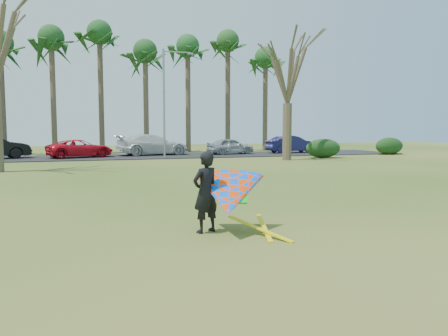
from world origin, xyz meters
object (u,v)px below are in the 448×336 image
object	(u,v)px
streetlight	(166,98)
car_3	(153,145)
car_2	(80,148)
bare_tree_right	(288,66)
car_4	(230,146)
car_5	(292,144)
kite_flyer	(226,194)

from	to	relation	value
streetlight	car_3	world-z (taller)	streetlight
car_2	car_3	size ratio (longest dim) A/B	0.82
bare_tree_right	car_2	bearing A→B (deg)	154.30
streetlight	car_4	size ratio (longest dim) A/B	1.99
car_5	kite_flyer	distance (m)	30.61
car_2	car_3	world-z (taller)	car_3
car_4	car_2	bearing A→B (deg)	84.44
streetlight	car_2	size ratio (longest dim) A/B	1.66
bare_tree_right	car_3	bearing A→B (deg)	135.96
car_2	streetlight	bearing A→B (deg)	-131.81
streetlight	car_2	distance (m)	7.62
bare_tree_right	car_2	xyz separation A→B (m)	(-13.91, 6.70, -5.84)
car_2	kite_flyer	bearing A→B (deg)	168.53
bare_tree_right	kite_flyer	bearing A→B (deg)	-119.82
car_5	car_3	bearing A→B (deg)	86.49
car_4	car_5	xyz separation A→B (m)	(5.94, 0.26, 0.08)
car_2	kite_flyer	xyz separation A→B (m)	(2.90, -25.90, 0.12)
car_4	streetlight	bearing A→B (deg)	109.64
bare_tree_right	car_5	bearing A→B (deg)	60.54
car_2	car_5	distance (m)	18.09
car_4	car_5	distance (m)	5.94
car_2	car_3	distance (m)	5.82
car_3	kite_flyer	world-z (taller)	kite_flyer
car_2	car_5	bearing A→B (deg)	-105.71
car_2	car_4	world-z (taller)	car_4
car_3	kite_flyer	size ratio (longest dim) A/B	2.45
car_2	car_5	size ratio (longest dim) A/B	1.03
streetlight	kite_flyer	size ratio (longest dim) A/B	3.35
bare_tree_right	streetlight	bearing A→B (deg)	152.97
car_5	kite_flyer	world-z (taller)	kite_flyer
car_2	kite_flyer	size ratio (longest dim) A/B	2.01
car_2	car_5	xyz separation A→B (m)	(18.08, 0.68, 0.10)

